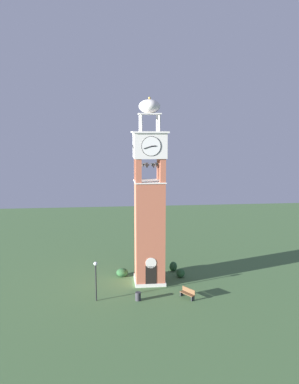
{
  "coord_description": "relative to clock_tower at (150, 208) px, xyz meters",
  "views": [
    {
      "loc": [
        -3.81,
        -38.51,
        15.91
      ],
      "look_at": [
        0.0,
        0.0,
        9.54
      ],
      "focal_mm": 36.32,
      "sensor_mm": 36.0,
      "label": 1
    }
  ],
  "objects": [
    {
      "name": "clock_tower",
      "position": [
        0.0,
        0.0,
        0.0
      ],
      "size": [
        3.53,
        3.53,
        18.92
      ],
      "color": "#AD5B42",
      "rests_on": "ground"
    },
    {
      "name": "lamp_post",
      "position": [
        -5.39,
        -4.08,
        -5.28
      ],
      "size": [
        0.36,
        0.36,
        3.79
      ],
      "color": "black",
      "rests_on": "ground"
    },
    {
      "name": "shrub_behind_bench",
      "position": [
        2.96,
        2.81,
        -7.39
      ],
      "size": [
        0.88,
        0.88,
        1.06
      ],
      "primitive_type": "ellipsoid",
      "color": "#28562D",
      "rests_on": "ground"
    },
    {
      "name": "ground",
      "position": [
        -0.0,
        0.0,
        -7.92
      ],
      "size": [
        80.0,
        80.0,
        0.0
      ],
      "primitive_type": "plane",
      "color": "#476B3D"
    },
    {
      "name": "shrub_left_of_tower",
      "position": [
        3.46,
        0.86,
        -7.46
      ],
      "size": [
        0.93,
        0.93,
        0.92
      ],
      "primitive_type": "ellipsoid",
      "color": "#28562D",
      "rests_on": "ground"
    },
    {
      "name": "trash_bin",
      "position": [
        -1.51,
        -4.41,
        -7.52
      ],
      "size": [
        0.52,
        0.52,
        0.8
      ],
      "primitive_type": "cylinder",
      "color": "#2D2D33",
      "rests_on": "ground"
    },
    {
      "name": "park_bench",
      "position": [
        3.21,
        -4.36,
        -7.43
      ],
      "size": [
        1.29,
        1.56,
        0.95
      ],
      "color": "brown",
      "rests_on": "ground"
    },
    {
      "name": "shrub_near_entry",
      "position": [
        -2.81,
        1.78,
        -7.49
      ],
      "size": [
        1.27,
        1.27,
        0.84
      ],
      "primitive_type": "ellipsoid",
      "color": "#28562D",
      "rests_on": "ground"
    }
  ]
}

